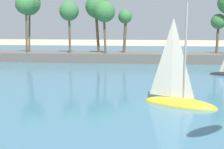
{
  "coord_description": "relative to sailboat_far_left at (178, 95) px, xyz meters",
  "views": [
    {
      "loc": [
        3.45,
        -2.12,
        7.61
      ],
      "look_at": [
        1.85,
        15.9,
        4.49
      ],
      "focal_mm": 49.06,
      "sensor_mm": 36.0,
      "label": 1
    }
  ],
  "objects": [
    {
      "name": "sea",
      "position": [
        -7.12,
        26.83,
        -0.92
      ],
      "size": [
        220.0,
        87.67,
        0.06
      ],
      "primitive_type": "cube",
      "color": "teal",
      "rests_on": "ground"
    },
    {
      "name": "palm_headland",
      "position": [
        -10.14,
        30.53,
        3.12
      ],
      "size": [
        118.16,
        6.57,
        13.61
      ],
      "color": "#605B54",
      "rests_on": "ground"
    },
    {
      "name": "sailboat_far_left",
      "position": [
        0.0,
        0.0,
        0.0
      ],
      "size": [
        7.07,
        4.69,
        9.91
      ],
      "color": "yellow",
      "rests_on": "sea"
    }
  ]
}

